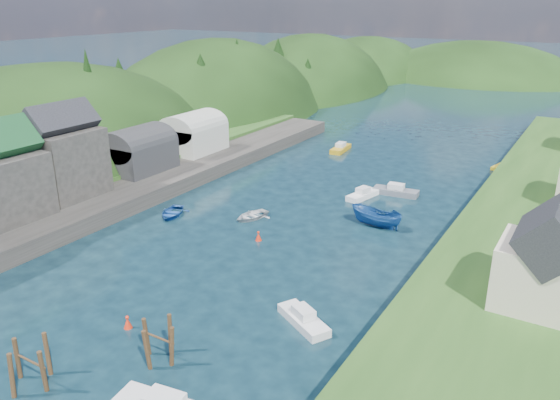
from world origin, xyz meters
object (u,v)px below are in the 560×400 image
Objects in this scene: piling_cluster_far at (159,345)px; channel_buoy_near at (128,323)px; piling_cluster_near at (31,368)px; channel_buoy_far at (258,236)px.

channel_buoy_near is (-5.03, 1.74, -0.81)m from piling_cluster_far.
piling_cluster_far is at bearing -19.04° from channel_buoy_near.
piling_cluster_near is 8.28m from channel_buoy_near.
piling_cluster_near is at bearing -90.47° from channel_buoy_far.
piling_cluster_near reaches higher than channel_buoy_near.
piling_cluster_near is 8.50m from piling_cluster_far.
channel_buoy_near is at bearing 160.96° from piling_cluster_far.
piling_cluster_far is 3.38× the size of channel_buoy_far.
piling_cluster_near is at bearing -93.25° from channel_buoy_near.
channel_buoy_far is (0.23, 27.55, -0.89)m from piling_cluster_near.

